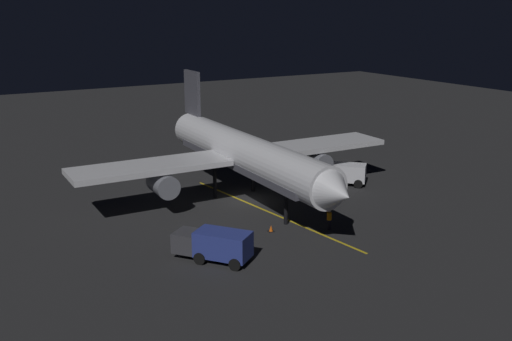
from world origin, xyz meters
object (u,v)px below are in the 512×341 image
Objects in this scene: baggage_truck at (215,245)px; ground_crew_worker at (329,219)px; airliner at (242,154)px; catering_truck at (339,173)px; traffic_cone_under_wing at (271,229)px; traffic_cone_near_right at (211,255)px; traffic_cone_near_left at (329,210)px.

ground_crew_worker is at bearing -175.44° from baggage_truck.
airliner reaches higher than baggage_truck.
baggage_truck is at bearing 28.84° from catering_truck.
catering_truck is 15.74m from traffic_cone_under_wing.
baggage_truck is (8.84, 11.69, -3.36)m from airliner.
ground_crew_worker is at bearing 101.74° from airliner.
airliner is at bearing -128.67° from traffic_cone_near_right.
catering_truck is (-20.09, -11.06, -0.04)m from baggage_truck.
catering_truck is 13.60m from ground_crew_worker.
baggage_truck reaches higher than traffic_cone_near_right.
ground_crew_worker is at bearing -178.30° from traffic_cone_near_right.
catering_truck is (-11.25, 0.62, -3.39)m from airliner.
catering_truck is 9.50m from traffic_cone_near_left.
ground_crew_worker is (-11.08, -0.88, -0.32)m from baggage_truck.
airliner is at bearing -104.13° from traffic_cone_under_wing.
traffic_cone_under_wing is at bearing 31.11° from catering_truck.
traffic_cone_under_wing is at bearing 10.32° from traffic_cone_near_left.
traffic_cone_near_left is 14.13m from traffic_cone_near_right.
ground_crew_worker reaches higher than traffic_cone_under_wing.
catering_truck reaches higher than traffic_cone_near_right.
catering_truck is at bearing -152.47° from traffic_cone_near_right.
airliner reaches higher than ground_crew_worker.
baggage_truck reaches higher than catering_truck.
catering_truck is at bearing -148.89° from traffic_cone_under_wing.
airliner is 14.90m from traffic_cone_near_right.
catering_truck is at bearing 176.82° from airliner.
traffic_cone_near_right is at bearing 19.60° from traffic_cone_under_wing.
baggage_truck is at bearing 97.57° from traffic_cone_near_right.
baggage_truck is 11.12m from ground_crew_worker.
airliner is 5.73× the size of catering_truck.
baggage_truck is 10.61× the size of traffic_cone_near_right.
traffic_cone_under_wing is at bearing -24.85° from ground_crew_worker.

